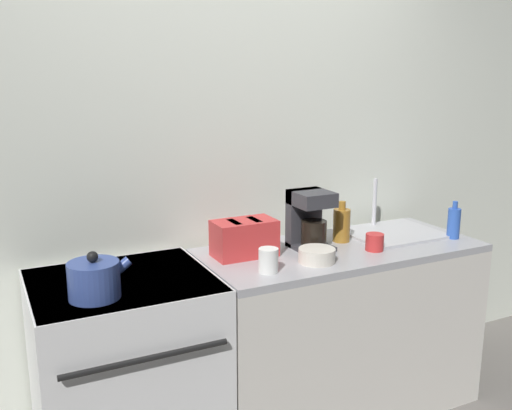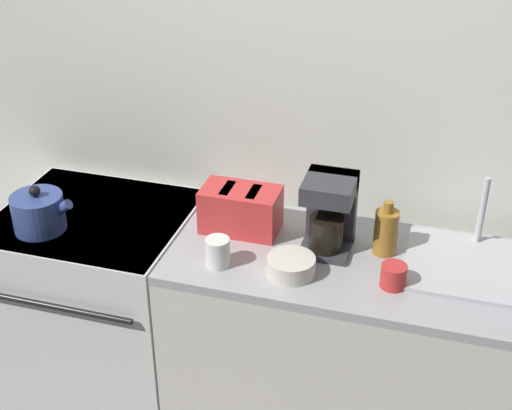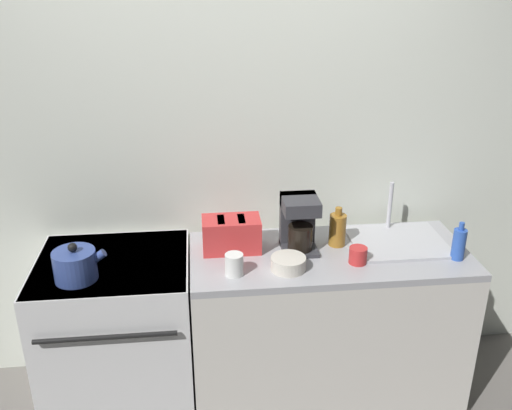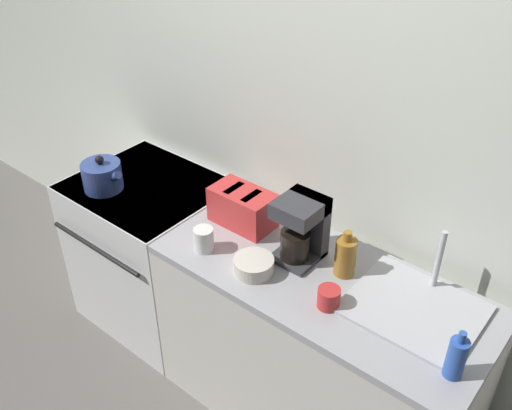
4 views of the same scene
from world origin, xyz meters
TOP-DOWN VIEW (x-y plane):
  - ground_plane at (0.00, 0.00)m, footprint 12.00×12.00m
  - wall_back at (0.00, 0.72)m, footprint 8.00×0.05m
  - stove at (-0.60, 0.33)m, footprint 0.76×0.70m
  - counter_block at (0.51, 0.31)m, footprint 1.43×0.63m
  - kettle at (-0.73, 0.18)m, footprint 0.25×0.20m
  - toaster at (0.01, 0.40)m, footprint 0.30×0.17m
  - coffee_maker at (0.36, 0.38)m, footprint 0.18×0.20m
  - sink_tray at (0.89, 0.39)m, footprint 0.49×0.42m
  - bottle_amber at (0.57, 0.39)m, footprint 0.09×0.09m
  - bottle_blue at (1.13, 0.18)m, footprint 0.07×0.07m
  - cup_white at (0.01, 0.14)m, footprint 0.09×0.09m
  - cup_red at (0.62, 0.19)m, footprint 0.09×0.09m
  - bowl at (0.27, 0.16)m, footprint 0.17×0.17m

SIDE VIEW (x-z plane):
  - ground_plane at x=0.00m, z-range 0.00..0.00m
  - counter_block at x=0.51m, z-range 0.00..0.89m
  - stove at x=-0.60m, z-range 0.01..0.90m
  - sink_tray at x=0.89m, z-range 0.76..1.04m
  - bowl at x=0.27m, z-range 0.89..0.95m
  - cup_red at x=0.62m, z-range 0.89..0.97m
  - cup_white at x=0.01m, z-range 0.89..0.99m
  - kettle at x=-0.73m, z-range 0.87..1.05m
  - bottle_blue at x=1.13m, z-range 0.87..1.07m
  - toaster at x=0.01m, z-range 0.89..1.06m
  - bottle_amber at x=0.57m, z-range 0.87..1.08m
  - coffee_maker at x=0.36m, z-range 0.89..1.18m
  - wall_back at x=0.00m, z-range 0.00..2.60m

